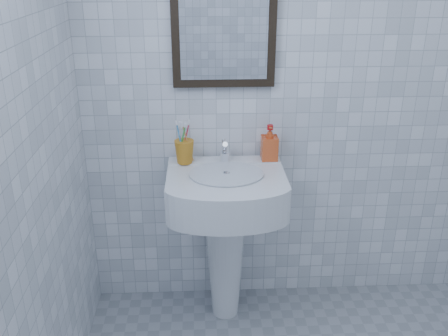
{
  "coord_description": "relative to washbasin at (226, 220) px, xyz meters",
  "views": [
    {
      "loc": [
        -0.49,
        -1.25,
        1.83
      ],
      "look_at": [
        -0.39,
        0.86,
        0.94
      ],
      "focal_mm": 40.0,
      "sensor_mm": 36.0,
      "label": 1
    }
  ],
  "objects": [
    {
      "name": "faucet",
      "position": [
        -0.0,
        0.1,
        0.33
      ],
      "size": [
        0.05,
        0.11,
        0.12
      ],
      "color": "silver",
      "rests_on": "washbasin"
    },
    {
      "name": "wall_mirror",
      "position": [
        -0.0,
        0.19,
        0.96
      ],
      "size": [
        0.5,
        0.04,
        0.62
      ],
      "color": "black",
      "rests_on": "wall_back"
    },
    {
      "name": "wall_back",
      "position": [
        0.37,
        0.21,
        0.66
      ],
      "size": [
        2.2,
        0.02,
        2.5
      ],
      "primitive_type": "cube",
      "color": "white",
      "rests_on": "ground"
    },
    {
      "name": "soap_dispenser",
      "position": [
        0.23,
        0.13,
        0.37
      ],
      "size": [
        0.08,
        0.08,
        0.18
      ],
      "primitive_type": "imported",
      "rotation": [
        0.0,
        0.0,
        0.01
      ],
      "color": "red",
      "rests_on": "washbasin"
    },
    {
      "name": "toothbrush_cup",
      "position": [
        -0.2,
        0.1,
        0.34
      ],
      "size": [
        0.13,
        0.13,
        0.12
      ],
      "primitive_type": null,
      "rotation": [
        0.0,
        0.0,
        -0.42
      ],
      "color": "#C47A1B",
      "rests_on": "washbasin"
    },
    {
      "name": "washbasin",
      "position": [
        0.0,
        0.0,
        0.0
      ],
      "size": [
        0.57,
        0.42,
        0.88
      ],
      "color": "white",
      "rests_on": "ground"
    }
  ]
}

